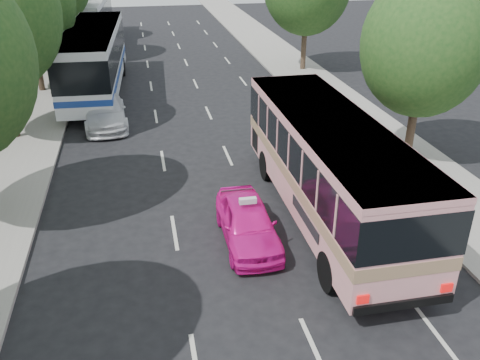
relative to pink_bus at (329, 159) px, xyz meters
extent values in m
plane|color=black|center=(-3.41, -4.00, -2.25)|extent=(120.00, 120.00, 0.00)
cube|color=#9E998E|center=(-11.91, 16.00, -2.18)|extent=(4.00, 90.00, 0.15)
cube|color=#9E998E|center=(5.09, 16.00, -2.19)|extent=(4.00, 90.00, 0.12)
cube|color=#9E998E|center=(-13.71, 16.00, -1.35)|extent=(0.30, 90.00, 1.50)
cylinder|color=#38281E|center=(-12.11, 10.00, -0.35)|extent=(0.36, 0.36, 3.80)
cylinder|color=#38281E|center=(-12.01, 18.00, -0.50)|extent=(0.36, 0.36, 3.50)
ellipsoid|color=#1D4819|center=(-12.01, 18.00, 3.18)|extent=(5.52, 5.52, 6.35)
cylinder|color=#38281E|center=(-11.91, 26.00, -0.26)|extent=(0.36, 0.36, 3.99)
cylinder|color=#38281E|center=(-12.11, 34.00, -0.39)|extent=(0.36, 0.36, 3.72)
cylinder|color=#38281E|center=(5.29, 4.00, -0.64)|extent=(0.36, 0.36, 3.23)
ellipsoid|color=#1D4819|center=(5.29, 4.00, 2.76)|extent=(5.10, 5.10, 5.87)
sphere|color=#1D4819|center=(5.69, 3.70, 3.78)|extent=(3.32, 3.31, 3.31)
cylinder|color=#38281E|center=(5.59, 20.00, -0.35)|extent=(0.36, 0.36, 3.80)
cube|color=pink|center=(0.00, 0.00, -0.15)|extent=(2.83, 11.31, 3.03)
cube|color=#9E7A59|center=(0.00, 0.00, -0.50)|extent=(2.87, 11.33, 0.40)
cube|color=black|center=(0.00, 0.00, 0.41)|extent=(2.88, 11.34, 1.24)
cube|color=pink|center=(0.00, 0.00, 1.28)|extent=(2.85, 11.33, 0.18)
cylinder|color=black|center=(-1.26, 3.40, -1.66)|extent=(0.34, 1.18, 1.18)
cylinder|color=black|center=(1.26, 3.40, -1.66)|extent=(0.34, 1.18, 1.18)
cylinder|color=black|center=(-1.26, -3.84, -1.66)|extent=(0.34, 1.18, 1.18)
cylinder|color=black|center=(1.26, -3.84, -1.66)|extent=(0.34, 1.18, 1.18)
imported|color=#F3159E|center=(-3.00, -1.00, -1.54)|extent=(1.69, 4.17, 1.42)
imported|color=silver|center=(-7.91, 11.23, -1.51)|extent=(2.47, 5.28, 1.49)
cube|color=white|center=(-8.54, 16.96, 0.02)|extent=(3.38, 13.27, 3.34)
cube|color=black|center=(-8.54, 16.96, 0.43)|extent=(3.43, 13.30, 1.64)
cube|color=navy|center=(-8.54, 16.96, -0.83)|extent=(3.42, 13.29, 0.33)
cube|color=white|center=(-8.54, 16.96, 1.62)|extent=(3.40, 13.29, 0.15)
cylinder|color=black|center=(-9.60, 21.18, -1.65)|extent=(0.40, 1.22, 1.21)
cylinder|color=black|center=(-7.11, 21.07, -1.65)|extent=(0.40, 1.22, 1.21)
cylinder|color=black|center=(-9.99, 12.42, -1.65)|extent=(0.40, 1.22, 1.21)
cylinder|color=black|center=(-7.50, 12.31, -1.65)|extent=(0.40, 1.22, 1.21)
cube|color=silver|center=(-9.71, 33.42, -0.12)|extent=(3.20, 12.45, 3.14)
cube|color=black|center=(-9.71, 33.42, 0.27)|extent=(3.25, 12.48, 1.54)
cube|color=navy|center=(-9.71, 33.42, -0.92)|extent=(3.24, 12.47, 0.31)
cylinder|color=black|center=(-10.68, 37.38, -1.69)|extent=(0.38, 1.15, 1.13)
cylinder|color=black|center=(-8.36, 37.27, -1.69)|extent=(0.38, 1.15, 1.13)
cylinder|color=black|center=(-11.07, 29.16, -1.69)|extent=(0.38, 1.15, 1.13)
cylinder|color=black|center=(-8.75, 29.05, -1.69)|extent=(0.38, 1.15, 1.13)
cube|color=silver|center=(-3.00, -1.00, -0.74)|extent=(0.55, 0.18, 0.18)
camera|label=1|loc=(-6.02, -14.69, 6.97)|focal=38.00mm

